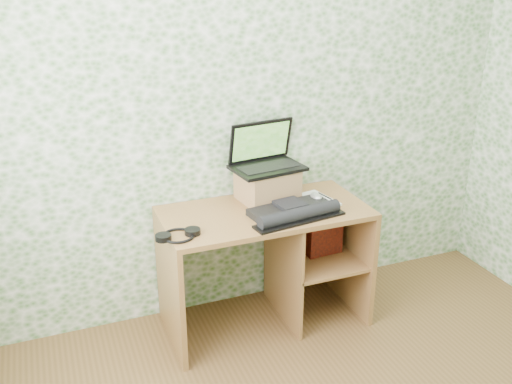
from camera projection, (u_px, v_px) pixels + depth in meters
name	position (u px, v px, depth m)	size (l,w,h in m)	color
wall_back	(246.00, 106.00, 3.37)	(3.50, 3.50, 0.00)	white
desk	(275.00, 247.00, 3.46)	(1.20, 0.60, 0.75)	brown
riser	(267.00, 185.00, 3.42)	(0.32, 0.27, 0.19)	#9F7047
laptop	(265.00, 157.00, 3.40)	(0.44, 0.34, 0.27)	black
keyboard	(294.00, 212.00, 3.22)	(0.56, 0.35, 0.08)	black
headphones	(178.00, 235.00, 2.98)	(0.24, 0.19, 0.03)	black
notepad	(316.00, 200.00, 3.43)	(0.19, 0.27, 0.01)	white
mouse	(316.00, 198.00, 3.40)	(0.06, 0.10, 0.03)	#B4B4B6
pen	(325.00, 196.00, 3.47)	(0.01, 0.01, 0.12)	black
red_box	(324.00, 234.00, 3.52)	(0.23, 0.07, 0.27)	maroon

